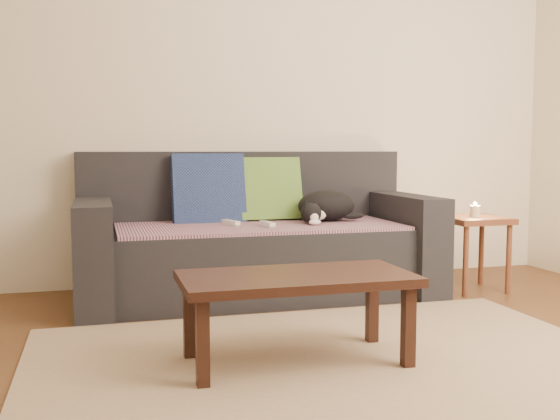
% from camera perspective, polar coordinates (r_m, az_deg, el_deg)
% --- Properties ---
extents(ground, '(4.50, 4.50, 0.00)m').
position_cam_1_polar(ground, '(2.61, 6.29, -14.58)').
color(ground, brown).
rests_on(ground, ground).
extents(back_wall, '(4.50, 0.04, 2.60)m').
position_cam_1_polar(back_wall, '(4.39, -3.51, 10.73)').
color(back_wall, beige).
rests_on(back_wall, ground).
extents(sofa, '(2.10, 0.94, 0.87)m').
position_cam_1_polar(sofa, '(3.99, -2.14, -2.99)').
color(sofa, '#232328').
rests_on(sofa, ground).
extents(throw_blanket, '(1.66, 0.74, 0.02)m').
position_cam_1_polar(throw_blanket, '(3.89, -1.82, -1.41)').
color(throw_blanket, '#372443').
rests_on(throw_blanket, sofa).
extents(cushion_navy, '(0.45, 0.21, 0.46)m').
position_cam_1_polar(cushion_navy, '(4.07, -6.25, 1.69)').
color(cushion_navy, '#100F41').
rests_on(cushion_navy, throw_blanket).
extents(cushion_green, '(0.40, 0.20, 0.41)m').
position_cam_1_polar(cushion_green, '(4.15, -0.91, 1.79)').
color(cushion_green, '#0A463D').
rests_on(cushion_green, throw_blanket).
extents(cat, '(0.44, 0.37, 0.19)m').
position_cam_1_polar(cat, '(4.06, 3.97, 0.30)').
color(cat, black).
rests_on(cat, throw_blanket).
extents(wii_remote_a, '(0.09, 0.15, 0.03)m').
position_cam_1_polar(wii_remote_a, '(3.85, -4.31, -1.12)').
color(wii_remote_a, white).
rests_on(wii_remote_a, throw_blanket).
extents(wii_remote_b, '(0.06, 0.15, 0.03)m').
position_cam_1_polar(wii_remote_b, '(3.77, -1.11, -1.25)').
color(wii_remote_b, white).
rests_on(wii_remote_b, throw_blanket).
extents(side_table, '(0.37, 0.37, 0.47)m').
position_cam_1_polar(side_table, '(4.27, 16.58, -1.66)').
color(side_table, brown).
rests_on(side_table, ground).
extents(candle, '(0.06, 0.06, 0.09)m').
position_cam_1_polar(candle, '(4.26, 16.62, -0.06)').
color(candle, beige).
rests_on(candle, side_table).
extents(rug, '(2.50, 1.80, 0.01)m').
position_cam_1_polar(rug, '(2.73, 5.08, -13.46)').
color(rug, tan).
rests_on(rug, ground).
extents(coffee_table, '(0.94, 0.47, 0.38)m').
position_cam_1_polar(coffee_table, '(2.69, 1.44, -6.59)').
color(coffee_table, black).
rests_on(coffee_table, rug).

